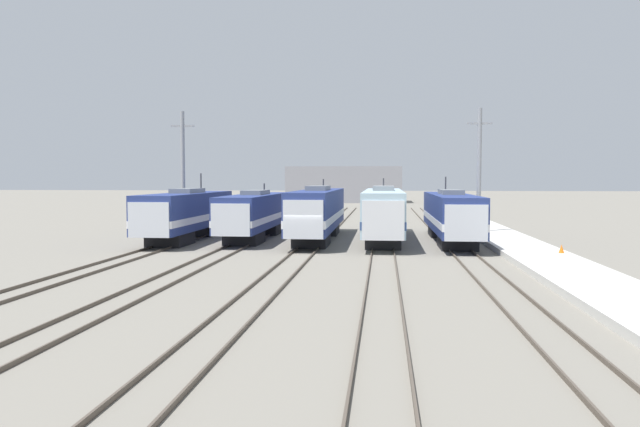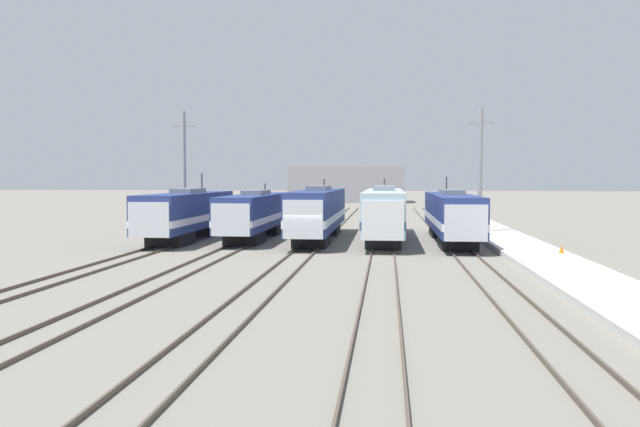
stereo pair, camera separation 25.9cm
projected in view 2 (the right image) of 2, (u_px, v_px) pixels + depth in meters
ground_plane at (305, 252)px, 41.06m from camera, size 400.00×400.00×0.00m
rail_pair_far_left at (155, 249)px, 42.15m from camera, size 1.50×120.00×0.15m
rail_pair_center_left at (229, 250)px, 41.60m from camera, size 1.51×120.00×0.15m
rail_pair_center at (305, 251)px, 41.05m from camera, size 1.51×120.00×0.15m
rail_pair_center_right at (383, 252)px, 40.50m from camera, size 1.51×120.00×0.15m
rail_pair_far_right at (463, 253)px, 39.95m from camera, size 1.50×120.00×0.15m
locomotive_far_left at (187, 214)px, 48.69m from camera, size 3.07×16.58×5.27m
locomotive_center_left at (255, 214)px, 49.72m from camera, size 2.95×16.69×4.41m
locomotive_center at (318, 212)px, 48.67m from camera, size 2.87×18.77×4.79m
locomotive_center_right at (384, 213)px, 48.35m from camera, size 2.94×19.75×4.87m
locomotive_far_right at (452, 215)px, 47.00m from camera, size 2.92×18.39×4.98m
catenary_tower_left at (184, 171)px, 55.15m from camera, size 2.12×0.37×10.75m
catenary_tower_right at (480, 170)px, 52.38m from camera, size 2.12×0.37×10.75m
platform at (530, 252)px, 39.49m from camera, size 4.00×120.00×0.37m
traffic_cone at (562, 249)px, 37.39m from camera, size 0.32×0.32×0.51m
depot_building at (348, 184)px, 127.11m from camera, size 22.76×13.14×7.15m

